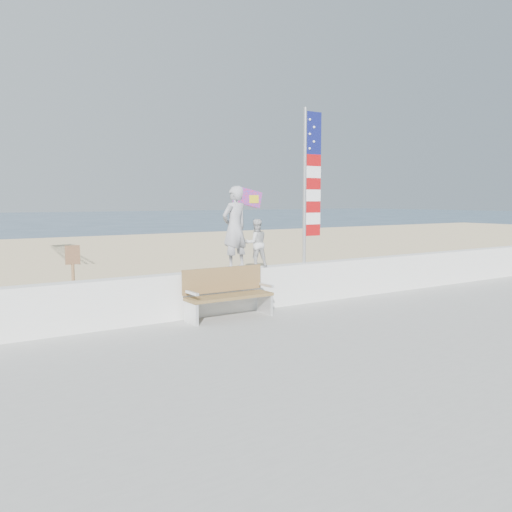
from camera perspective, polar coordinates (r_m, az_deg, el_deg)
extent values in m
plane|color=#2F455E|center=(10.09, 4.73, -8.60)|extent=(220.00, 220.00, 0.00)
cube|color=beige|center=(17.91, -13.32, -2.22)|extent=(90.00, 40.00, 0.08)
cube|color=#9F9F9A|center=(7.47, 24.58, -13.37)|extent=(50.00, 12.40, 0.10)
cube|color=white|center=(11.56, -1.38, -3.52)|extent=(30.00, 0.35, 0.90)
imported|color=#96969B|center=(11.32, -2.26, 2.99)|extent=(0.71, 0.54, 1.74)
imported|color=#BDBDBD|center=(11.62, 0.01, 1.35)|extent=(0.59, 0.51, 1.04)
cube|color=olive|center=(10.77, -2.79, -4.29)|extent=(1.80, 0.50, 0.06)
cube|color=olive|center=(10.95, -3.52, -2.48)|extent=(1.80, 0.05, 0.50)
cube|color=silver|center=(10.42, -6.84, -6.02)|extent=(0.06, 0.50, 0.40)
cube|color=silver|center=(10.30, -6.74, -3.89)|extent=(0.06, 0.45, 0.05)
cube|color=silver|center=(11.26, 0.95, -5.07)|extent=(0.06, 0.50, 0.40)
cube|color=silver|center=(11.15, 1.10, -3.09)|extent=(0.06, 0.45, 0.05)
cylinder|color=silver|center=(12.36, 5.15, 7.30)|extent=(0.08, 0.08, 3.50)
cube|color=#0F1451|center=(12.60, 6.07, 12.74)|extent=(0.44, 0.02, 0.95)
cube|color=#9E0A0C|center=(12.53, 5.96, 2.73)|extent=(0.44, 0.02, 0.26)
cube|color=white|center=(12.52, 5.98, 3.94)|extent=(0.44, 0.02, 0.26)
cube|color=#9E0A0C|center=(12.51, 5.99, 5.15)|extent=(0.44, 0.02, 0.26)
cube|color=white|center=(12.51, 6.00, 6.36)|extent=(0.44, 0.02, 0.26)
cube|color=#9E0A0C|center=(12.51, 6.02, 7.57)|extent=(0.44, 0.02, 0.26)
cube|color=white|center=(12.53, 6.03, 8.78)|extent=(0.44, 0.02, 0.26)
cube|color=#9E0A0C|center=(12.54, 6.04, 9.99)|extent=(0.44, 0.02, 0.26)
sphere|color=white|center=(12.48, 5.67, 11.20)|extent=(0.06, 0.06, 0.06)
sphere|color=white|center=(12.57, 6.11, 11.89)|extent=(0.06, 0.06, 0.06)
sphere|color=white|center=(12.51, 5.68, 12.66)|extent=(0.06, 0.06, 0.06)
sphere|color=white|center=(12.60, 6.13, 13.33)|extent=(0.06, 0.06, 0.06)
sphere|color=white|center=(12.55, 5.70, 14.11)|extent=(0.06, 0.06, 0.06)
cube|color=#FC1C31|center=(16.02, -0.90, 6.19)|extent=(0.93, 0.27, 0.63)
cube|color=yellow|center=(16.10, -0.44, 6.01)|extent=(0.33, 0.24, 0.23)
cylinder|color=olive|center=(12.60, -18.67, -2.82)|extent=(0.07, 0.07, 1.20)
cube|color=brown|center=(12.51, -18.75, 0.11)|extent=(0.32, 0.03, 0.42)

